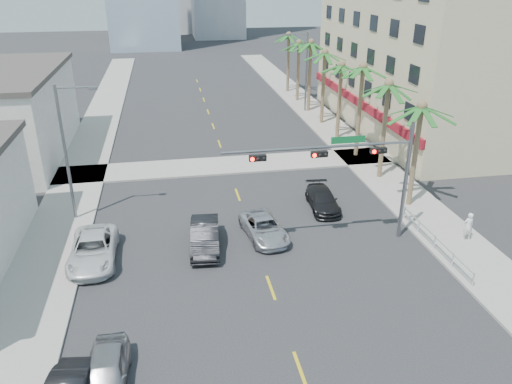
% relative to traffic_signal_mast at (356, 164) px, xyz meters
% --- Properties ---
extents(ground, '(260.00, 260.00, 0.00)m').
position_rel_traffic_signal_mast_xyz_m(ground, '(-5.78, -7.95, -5.06)').
color(ground, '#262628').
rests_on(ground, ground).
extents(sidewalk_right, '(4.00, 120.00, 0.15)m').
position_rel_traffic_signal_mast_xyz_m(sidewalk_right, '(6.22, 12.05, -4.99)').
color(sidewalk_right, gray).
rests_on(sidewalk_right, ground).
extents(sidewalk_left, '(4.00, 120.00, 0.15)m').
position_rel_traffic_signal_mast_xyz_m(sidewalk_left, '(-17.78, 12.05, -4.99)').
color(sidewalk_left, gray).
rests_on(sidewalk_left, ground).
extents(sidewalk_cross, '(80.00, 4.00, 0.15)m').
position_rel_traffic_signal_mast_xyz_m(sidewalk_cross, '(-5.78, 14.05, -4.99)').
color(sidewalk_cross, gray).
rests_on(sidewalk_cross, ground).
extents(building_right, '(15.25, 28.00, 15.00)m').
position_rel_traffic_signal_mast_xyz_m(building_right, '(16.21, 22.05, 2.43)').
color(building_right, beige).
rests_on(building_right, ground).
extents(traffic_signal_mast, '(11.12, 0.54, 7.20)m').
position_rel_traffic_signal_mast_xyz_m(traffic_signal_mast, '(0.00, 0.00, 0.00)').
color(traffic_signal_mast, slate).
rests_on(traffic_signal_mast, ground).
extents(palm_tree_0, '(4.80, 4.80, 7.80)m').
position_rel_traffic_signal_mast_xyz_m(palm_tree_0, '(5.82, 4.05, 2.02)').
color(palm_tree_0, brown).
rests_on(palm_tree_0, ground).
extents(palm_tree_1, '(4.80, 4.80, 8.16)m').
position_rel_traffic_signal_mast_xyz_m(palm_tree_1, '(5.82, 9.25, 2.37)').
color(palm_tree_1, brown).
rests_on(palm_tree_1, ground).
extents(palm_tree_2, '(4.80, 4.80, 8.52)m').
position_rel_traffic_signal_mast_xyz_m(palm_tree_2, '(5.82, 14.45, 2.72)').
color(palm_tree_2, brown).
rests_on(palm_tree_2, ground).
extents(palm_tree_3, '(4.80, 4.80, 7.80)m').
position_rel_traffic_signal_mast_xyz_m(palm_tree_3, '(5.82, 19.65, 2.02)').
color(palm_tree_3, brown).
rests_on(palm_tree_3, ground).
extents(palm_tree_4, '(4.80, 4.80, 8.16)m').
position_rel_traffic_signal_mast_xyz_m(palm_tree_4, '(5.82, 24.85, 2.37)').
color(palm_tree_4, brown).
rests_on(palm_tree_4, ground).
extents(palm_tree_5, '(4.80, 4.80, 8.52)m').
position_rel_traffic_signal_mast_xyz_m(palm_tree_5, '(5.82, 30.05, 2.72)').
color(palm_tree_5, brown).
rests_on(palm_tree_5, ground).
extents(palm_tree_6, '(4.80, 4.80, 7.80)m').
position_rel_traffic_signal_mast_xyz_m(palm_tree_6, '(5.82, 35.25, 2.02)').
color(palm_tree_6, brown).
rests_on(palm_tree_6, ground).
extents(palm_tree_7, '(4.80, 4.80, 8.16)m').
position_rel_traffic_signal_mast_xyz_m(palm_tree_7, '(5.82, 40.45, 2.37)').
color(palm_tree_7, brown).
rests_on(palm_tree_7, ground).
extents(streetlight_left, '(2.55, 0.25, 9.00)m').
position_rel_traffic_signal_mast_xyz_m(streetlight_left, '(-16.78, 6.05, -0.00)').
color(streetlight_left, slate).
rests_on(streetlight_left, ground).
extents(streetlight_right, '(2.55, 0.25, 9.00)m').
position_rel_traffic_signal_mast_xyz_m(streetlight_right, '(5.21, 30.05, -0.00)').
color(streetlight_right, slate).
rests_on(streetlight_right, ground).
extents(guardrail, '(0.08, 8.08, 1.00)m').
position_rel_traffic_signal_mast_xyz_m(guardrail, '(4.52, -1.95, -4.39)').
color(guardrail, silver).
rests_on(guardrail, ground).
extents(car_parked_near, '(1.79, 4.25, 1.44)m').
position_rel_traffic_signal_mast_xyz_m(car_parked_near, '(-13.58, -9.44, -4.34)').
color(car_parked_near, '#A5A4A9').
rests_on(car_parked_near, ground).
extents(car_parked_far, '(2.54, 5.46, 1.51)m').
position_rel_traffic_signal_mast_xyz_m(car_parked_far, '(-15.18, 0.41, -4.31)').
color(car_parked_far, silver).
rests_on(car_parked_far, ground).
extents(car_lane_left, '(2.06, 4.88, 1.57)m').
position_rel_traffic_signal_mast_xyz_m(car_lane_left, '(-8.81, 0.77, -4.28)').
color(car_lane_left, black).
rests_on(car_lane_left, ground).
extents(car_lane_center, '(2.79, 4.97, 1.31)m').
position_rel_traffic_signal_mast_xyz_m(car_lane_center, '(-5.10, 1.43, -4.41)').
color(car_lane_center, silver).
rests_on(car_lane_center, ground).
extents(car_lane_right, '(2.14, 4.62, 1.31)m').
position_rel_traffic_signal_mast_xyz_m(car_lane_right, '(-0.29, 4.76, -4.41)').
color(car_lane_right, black).
rests_on(car_lane_right, ground).
extents(pedestrian, '(0.66, 0.44, 1.79)m').
position_rel_traffic_signal_mast_xyz_m(pedestrian, '(6.99, -1.29, -4.02)').
color(pedestrian, white).
rests_on(pedestrian, sidewalk_right).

